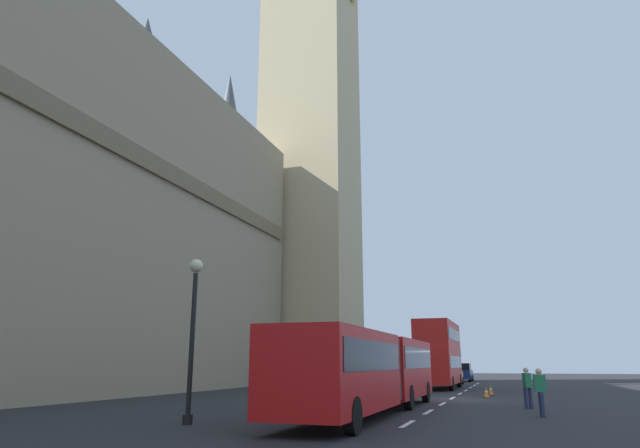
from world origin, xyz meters
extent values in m
plane|color=#262628|center=(0.00, 0.00, 0.00)|extent=(160.00, 160.00, 0.00)
cube|color=silver|center=(-13.04, 0.00, 0.01)|extent=(2.20, 0.16, 0.01)
cube|color=silver|center=(-8.44, 0.00, 0.01)|extent=(2.20, 0.16, 0.01)
cube|color=silver|center=(-3.84, 0.00, 0.01)|extent=(2.20, 0.16, 0.01)
cube|color=silver|center=(0.76, 0.00, 0.01)|extent=(2.20, 0.16, 0.01)
cube|color=silver|center=(5.36, 0.00, 0.01)|extent=(2.20, 0.16, 0.01)
cube|color=silver|center=(9.96, 0.00, 0.01)|extent=(2.20, 0.16, 0.01)
cube|color=silver|center=(14.56, 0.00, 0.01)|extent=(2.20, 0.16, 0.01)
cube|color=silver|center=(19.16, 0.00, 0.01)|extent=(2.20, 0.16, 0.01)
cube|color=silver|center=(23.76, 0.00, 0.01)|extent=(2.20, 0.16, 0.01)
cube|color=#C6B284|center=(21.68, 16.00, 25.60)|extent=(9.02, 9.02, 51.19)
cube|color=#7A6B4C|center=(-14.82, 16.90, 13.91)|extent=(61.13, 0.24, 1.20)
cone|color=#474C51|center=(-2.34, 20.00, 24.45)|extent=(2.40, 2.40, 4.01)
cone|color=#474C51|center=(10.13, 20.00, 25.50)|extent=(2.40, 2.40, 6.12)
cube|color=red|center=(-5.47, 2.00, 1.65)|extent=(7.66, 2.50, 2.50)
cube|color=black|center=(-5.47, 2.00, 2.10)|extent=(7.05, 2.54, 0.90)
cube|color=red|center=(-14.03, 2.00, 1.65)|extent=(7.66, 2.50, 2.50)
cube|color=black|center=(-14.03, 2.00, 2.10)|extent=(7.05, 2.54, 0.90)
cylinder|color=#3F3F3F|center=(-9.75, 2.00, 1.65)|extent=(2.38, 2.38, 2.25)
cylinder|color=black|center=(-3.02, 0.88, 0.50)|extent=(1.00, 0.30, 1.00)
cylinder|color=black|center=(-7.77, 0.88, 0.50)|extent=(1.00, 0.30, 1.00)
cylinder|color=black|center=(-16.33, 0.88, 0.50)|extent=(1.00, 0.30, 1.00)
cube|color=red|center=(11.96, 2.00, 1.60)|extent=(9.23, 2.50, 2.40)
cube|color=#1E232D|center=(11.96, 2.00, 1.95)|extent=(8.30, 2.54, 0.84)
cube|color=red|center=(11.96, 2.00, 3.85)|extent=(9.04, 2.50, 2.10)
cube|color=#1E232D|center=(11.96, 2.00, 3.95)|extent=(8.30, 2.54, 0.84)
cylinder|color=black|center=(14.91, 0.88, 0.50)|extent=(1.00, 0.30, 1.00)
cylinder|color=black|center=(9.01, 0.88, 0.50)|extent=(1.00, 0.30, 1.00)
cube|color=gray|center=(20.15, 2.05, 0.70)|extent=(4.40, 1.80, 0.90)
cube|color=black|center=(19.95, 2.05, 1.50)|extent=(2.46, 1.66, 0.70)
cylinder|color=black|center=(21.55, 1.24, 0.32)|extent=(0.64, 0.30, 0.64)
cylinder|color=black|center=(18.74, 1.24, 0.32)|extent=(0.64, 0.30, 0.64)
cube|color=navy|center=(29.90, 1.83, 0.70)|extent=(4.40, 1.80, 0.90)
cube|color=black|center=(29.70, 1.83, 1.50)|extent=(2.46, 1.66, 0.70)
cylinder|color=black|center=(31.31, 1.02, 0.32)|extent=(0.64, 0.30, 0.64)
cylinder|color=black|center=(28.49, 1.02, 0.32)|extent=(0.64, 0.30, 0.64)
cube|color=black|center=(1.72, -1.77, 0.01)|extent=(0.36, 0.36, 0.03)
cone|color=orange|center=(1.72, -1.77, 0.31)|extent=(0.28, 0.28, 0.55)
cylinder|color=white|center=(1.72, -1.77, 0.33)|extent=(0.17, 0.17, 0.08)
cube|color=black|center=(4.68, -1.90, 0.01)|extent=(0.36, 0.36, 0.03)
cone|color=orange|center=(4.68, -1.90, 0.31)|extent=(0.28, 0.28, 0.55)
cylinder|color=white|center=(4.68, -1.90, 0.33)|extent=(0.17, 0.17, 0.08)
cylinder|color=black|center=(-15.49, 6.50, 0.15)|extent=(0.32, 0.32, 0.30)
cylinder|color=black|center=(-15.49, 6.50, 2.40)|extent=(0.16, 0.16, 4.80)
sphere|color=beige|center=(-15.49, 6.50, 5.05)|extent=(0.44, 0.44, 0.44)
cylinder|color=#262D4C|center=(-9.20, -4.19, 0.43)|extent=(0.16, 0.16, 0.86)
cylinder|color=#262D4C|center=(-9.00, -4.17, 0.43)|extent=(0.16, 0.16, 0.86)
cube|color=#267F4C|center=(-9.10, -4.18, 1.16)|extent=(0.28, 0.42, 0.60)
sphere|color=beige|center=(-9.10, -4.18, 1.58)|extent=(0.22, 0.22, 0.22)
cylinder|color=#262D4C|center=(-5.38, -3.90, 0.43)|extent=(0.16, 0.16, 0.86)
cylinder|color=#262D4C|center=(-5.45, -3.71, 0.43)|extent=(0.16, 0.16, 0.86)
cube|color=#267F4C|center=(-5.41, -3.81, 1.16)|extent=(0.46, 0.36, 0.60)
sphere|color=beige|center=(-5.41, -3.81, 1.58)|extent=(0.22, 0.22, 0.22)
camera|label=1|loc=(-31.22, -3.34, 1.88)|focal=30.56mm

